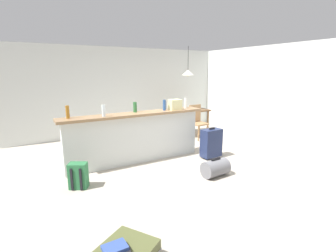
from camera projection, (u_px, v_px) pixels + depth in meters
name	position (u px, v px, depth m)	size (l,w,h in m)	color
ground_plane	(182.00, 164.00, 5.11)	(13.00, 13.00, 0.05)	#ADA393
wall_back	(127.00, 91.00, 7.41)	(6.60, 0.10, 2.50)	silver
wall_right	(273.00, 94.00, 6.57)	(0.10, 6.00, 2.50)	silver
partition_half_wall	(136.00, 139.00, 5.06)	(2.80, 0.20, 0.98)	silver
bar_countertop	(135.00, 114.00, 4.95)	(2.96, 0.40, 0.05)	#93704C
bottle_amber	(68.00, 112.00, 4.36)	(0.06, 0.06, 0.23)	#9E661E
bottle_clear	(104.00, 111.00, 4.54)	(0.07, 0.07, 0.21)	silver
bottle_green	(135.00, 107.00, 5.01)	(0.07, 0.07, 0.20)	#2D6B38
bottle_blue	(164.00, 105.00, 5.25)	(0.07, 0.07, 0.22)	#284C89
bottle_white	(186.00, 103.00, 5.51)	(0.06, 0.06, 0.24)	silver
grocery_bag	(175.00, 105.00, 5.33)	(0.26, 0.18, 0.22)	beige
dining_table	(188.00, 113.00, 7.30)	(1.10, 0.80, 0.74)	brown
dining_chair_near_partition	(197.00, 120.00, 6.85)	(0.43, 0.43, 0.93)	#9E754C
pendant_lamp	(188.00, 73.00, 6.95)	(0.34, 0.34, 0.82)	black
duffel_bag_grey	(215.00, 168.00, 4.45)	(0.50, 0.33, 0.34)	slate
backpack_green	(79.00, 176.00, 3.99)	(0.33, 0.32, 0.42)	#286B3D
suitcase_upright_navy	(211.00, 143.00, 5.36)	(0.45, 0.27, 0.67)	#1E284C
book_stack	(117.00, 251.00, 2.26)	(0.26, 0.27, 0.06)	black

